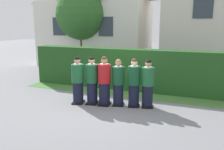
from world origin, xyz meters
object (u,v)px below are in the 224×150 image
at_px(student_front_row_1, 92,82).
at_px(student_front_row_4, 134,84).
at_px(student_in_red_blazer, 104,82).
at_px(student_front_row_3, 118,84).
at_px(student_front_row_5, 148,85).
at_px(student_front_row_0, 78,81).

distance_m(student_front_row_1, student_front_row_4, 1.45).
bearing_deg(student_front_row_4, student_in_red_blazer, -166.80).
xyz_separation_m(student_front_row_3, student_front_row_5, (0.97, 0.18, 0.01)).
xyz_separation_m(student_in_red_blazer, student_front_row_5, (1.42, 0.32, -0.04)).
relative_size(student_front_row_4, student_front_row_5, 1.02).
distance_m(student_front_row_1, student_front_row_3, 0.92).
height_order(student_front_row_3, student_front_row_5, student_front_row_5).
relative_size(student_front_row_1, student_in_red_blazer, 0.98).
height_order(student_front_row_1, student_front_row_5, student_front_row_1).
xyz_separation_m(student_front_row_0, student_front_row_5, (2.35, 0.50, -0.02)).
distance_m(student_in_red_blazer, student_front_row_4, 1.00).
height_order(student_front_row_0, student_front_row_5, student_front_row_0).
relative_size(student_front_row_0, student_front_row_1, 1.00).
xyz_separation_m(student_front_row_1, student_front_row_4, (1.42, 0.27, -0.01)).
relative_size(student_front_row_0, student_in_red_blazer, 0.98).
distance_m(student_front_row_1, student_front_row_5, 1.91).
xyz_separation_m(student_front_row_4, student_front_row_5, (0.45, 0.09, -0.01)).
distance_m(student_front_row_0, student_in_red_blazer, 0.95).
bearing_deg(student_in_red_blazer, student_front_row_4, 13.20).
relative_size(student_front_row_1, student_front_row_5, 1.03).
bearing_deg(student_front_row_5, student_in_red_blazer, -167.29).
distance_m(student_front_row_0, student_front_row_3, 1.42).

